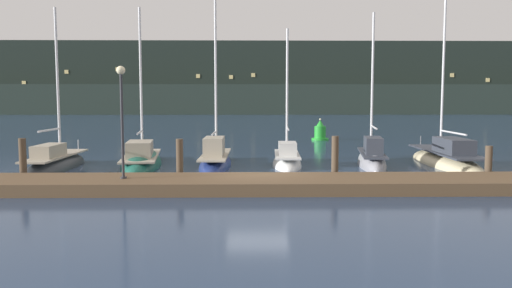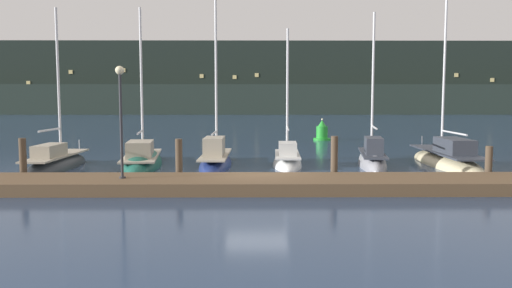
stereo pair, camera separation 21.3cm
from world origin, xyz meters
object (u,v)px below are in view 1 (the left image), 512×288
Objects in this scene: sailboat_berth_6 at (446,162)px; sailboat_berth_2 at (142,163)px; sailboat_berth_1 at (56,167)px; channel_buoy at (320,132)px; dock_lamppost at (122,104)px; sailboat_berth_3 at (215,162)px; sailboat_berth_5 at (372,163)px; sailboat_berth_4 at (287,162)px.

sailboat_berth_2 is at bearing 179.66° from sailboat_berth_6.
channel_buoy is at bearing 47.40° from sailboat_berth_1.
dock_lamppost is at bearing -155.37° from sailboat_berth_6.
sailboat_berth_2 is 3.72m from sailboat_berth_3.
sailboat_berth_5 is at bearing -0.08° from sailboat_berth_3.
channel_buoy is (-4.21, 14.94, 0.46)m from sailboat_berth_6.
dock_lamppost is (-14.57, -6.68, 3.01)m from sailboat_berth_6.
sailboat_berth_1 is 0.85× the size of sailboat_berth_3.
dock_lamppost is at bearing -50.03° from sailboat_berth_1.
sailboat_berth_2 is 18.57m from channel_buoy.
sailboat_berth_1 is 0.99× the size of sailboat_berth_5.
sailboat_berth_5 is at bearing -179.08° from sailboat_berth_6.
sailboat_berth_3 is 1.32× the size of sailboat_berth_4.
sailboat_berth_2 is 0.71× the size of sailboat_berth_6.
sailboat_berth_4 is 15.39m from channel_buoy.
sailboat_berth_2 is 15.35m from sailboat_berth_6.
sailboat_berth_3 is 2.40× the size of dock_lamppost.
dock_lamppost is (-10.36, -21.62, 2.55)m from channel_buoy.
sailboat_berth_1 is at bearing -173.27° from sailboat_berth_4.
sailboat_berth_2 is at bearing -126.87° from channel_buoy.
sailboat_berth_3 is 1.16× the size of sailboat_berth_5.
sailboat_berth_1 is 15.38m from sailboat_berth_5.
sailboat_berth_6 reaches higher than sailboat_berth_3.
sailboat_berth_4 is 0.60× the size of sailboat_berth_6.
channel_buoy is at bearing 91.65° from sailboat_berth_5.
sailboat_berth_2 is at bearing 177.83° from sailboat_berth_3.
sailboat_berth_4 reaches higher than channel_buoy.
sailboat_berth_6 is 7.04× the size of channel_buoy.
sailboat_berth_3 is 11.63m from sailboat_berth_6.
sailboat_berth_1 is 7.58m from sailboat_berth_3.
sailboat_berth_3 reaches higher than channel_buoy.
channel_buoy is at bearing 105.73° from sailboat_berth_6.
channel_buoy is at bearing 53.13° from sailboat_berth_2.
channel_buoy is 0.43× the size of dock_lamppost.
sailboat_berth_5 is at bearing 31.52° from dock_lamppost.
sailboat_berth_3 is 16.74m from channel_buoy.
sailboat_berth_4 is (3.60, 0.10, -0.05)m from sailboat_berth_3.
dock_lamppost is at bearing -115.60° from channel_buoy.
sailboat_berth_2 is at bearing 96.58° from dock_lamppost.
sailboat_berth_2 is 7.48m from dock_lamppost.
sailboat_berth_5 reaches higher than channel_buoy.
sailboat_berth_5 is 15.02m from channel_buoy.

